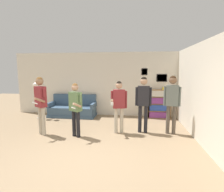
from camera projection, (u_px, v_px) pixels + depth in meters
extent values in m
plane|color=#937A5B|center=(78.00, 161.00, 3.78)|extent=(20.00, 20.00, 0.00)
cube|color=silver|center=(107.00, 84.00, 7.53)|extent=(8.24, 0.06, 2.70)
cube|color=black|center=(162.00, 78.00, 7.16)|extent=(0.41, 0.02, 0.31)
cube|color=beige|center=(162.00, 78.00, 7.15)|extent=(0.37, 0.01, 0.26)
cube|color=black|center=(144.00, 72.00, 7.21)|extent=(0.24, 0.02, 0.27)
cube|color=beige|center=(144.00, 72.00, 7.20)|extent=(0.19, 0.01, 0.23)
cube|color=silver|center=(195.00, 91.00, 5.16)|extent=(0.06, 6.39, 2.70)
cube|color=#3D5670|center=(73.00, 115.00, 7.44)|extent=(1.97, 0.80, 0.10)
cube|color=#3D5670|center=(72.00, 110.00, 7.41)|extent=(1.91, 0.74, 0.32)
cube|color=#3D5670|center=(75.00, 100.00, 7.67)|extent=(1.91, 0.14, 0.49)
cube|color=#3D5670|center=(51.00, 104.00, 7.49)|extent=(0.12, 0.74, 0.18)
cube|color=#3D5670|center=(94.00, 105.00, 7.25)|extent=(0.12, 0.74, 0.18)
cube|color=olive|center=(148.00, 104.00, 7.20)|extent=(0.02, 0.30, 1.17)
cube|color=olive|center=(170.00, 104.00, 7.09)|extent=(0.02, 0.30, 1.17)
cube|color=olive|center=(158.00, 103.00, 7.29)|extent=(0.93, 0.01, 1.17)
cube|color=olive|center=(158.00, 117.00, 7.23)|extent=(0.88, 0.30, 0.02)
cube|color=olive|center=(159.00, 90.00, 7.06)|extent=(0.88, 0.30, 0.02)
cube|color=olive|center=(159.00, 111.00, 7.19)|extent=(0.88, 0.30, 0.02)
cube|color=olive|center=(159.00, 104.00, 7.15)|extent=(0.88, 0.30, 0.02)
cube|color=olive|center=(159.00, 97.00, 7.10)|extent=(0.88, 0.30, 0.02)
cube|color=#7F3889|center=(158.00, 114.00, 7.20)|extent=(0.76, 0.26, 0.24)
cube|color=#2847A3|center=(159.00, 107.00, 7.16)|extent=(0.76, 0.26, 0.24)
cube|color=#7F3889|center=(159.00, 100.00, 7.12)|extent=(0.76, 0.26, 0.24)
cube|color=beige|center=(159.00, 93.00, 7.07)|extent=(0.76, 0.26, 0.24)
cylinder|color=#ADA89E|center=(41.00, 118.00, 7.16)|extent=(0.28, 0.28, 0.03)
cylinder|color=#ADA89E|center=(40.00, 100.00, 7.05)|extent=(0.03, 0.03, 1.49)
cylinder|color=#ADA89E|center=(40.00, 82.00, 6.94)|extent=(0.02, 0.16, 0.02)
sphere|color=white|center=(42.00, 83.00, 6.94)|extent=(0.21, 0.21, 0.21)
cylinder|color=#ADA89E|center=(37.00, 84.00, 6.97)|extent=(0.02, 0.16, 0.02)
sphere|color=white|center=(36.00, 85.00, 6.99)|extent=(0.21, 0.21, 0.21)
cylinder|color=#B7AD99|center=(40.00, 120.00, 5.33)|extent=(0.11, 0.11, 0.86)
cylinder|color=#B7AD99|center=(43.00, 121.00, 5.22)|extent=(0.11, 0.11, 0.86)
cube|color=maroon|center=(40.00, 97.00, 5.17)|extent=(0.41, 0.36, 0.61)
sphere|color=#997051|center=(40.00, 81.00, 5.10)|extent=(0.22, 0.22, 0.22)
sphere|color=brown|center=(39.00, 80.00, 5.10)|extent=(0.19, 0.19, 0.19)
cylinder|color=maroon|center=(44.00, 93.00, 5.02)|extent=(0.07, 0.07, 0.26)
cylinder|color=#997051|center=(40.00, 100.00, 4.93)|extent=(0.22, 0.30, 0.19)
cylinder|color=white|center=(35.00, 103.00, 4.83)|extent=(0.10, 0.14, 0.09)
cylinder|color=maroon|center=(37.00, 97.00, 5.31)|extent=(0.07, 0.07, 0.58)
cylinder|color=black|center=(74.00, 123.00, 5.17)|extent=(0.11, 0.11, 0.78)
cylinder|color=black|center=(78.00, 124.00, 5.07)|extent=(0.11, 0.11, 0.78)
cube|color=#5B7A4C|center=(75.00, 102.00, 5.02)|extent=(0.41, 0.35, 0.55)
sphere|color=tan|center=(75.00, 87.00, 4.97)|extent=(0.20, 0.20, 0.20)
sphere|color=brown|center=(75.00, 86.00, 4.96)|extent=(0.17, 0.17, 0.17)
cylinder|color=#5B7A4C|center=(80.00, 98.00, 4.88)|extent=(0.07, 0.07, 0.23)
cylinder|color=tan|center=(77.00, 105.00, 4.80)|extent=(0.19, 0.28, 0.18)
cylinder|color=white|center=(74.00, 108.00, 4.71)|extent=(0.10, 0.14, 0.09)
cylinder|color=#5B7A4C|center=(70.00, 102.00, 5.16)|extent=(0.07, 0.07, 0.52)
cylinder|color=#B7AD99|center=(116.00, 120.00, 5.42)|extent=(0.11, 0.11, 0.80)
cylinder|color=#B7AD99|center=(122.00, 120.00, 5.43)|extent=(0.11, 0.11, 0.80)
cube|color=maroon|center=(119.00, 99.00, 5.33)|extent=(0.39, 0.25, 0.56)
sphere|color=tan|center=(119.00, 85.00, 5.27)|extent=(0.21, 0.21, 0.21)
sphere|color=black|center=(119.00, 84.00, 5.26)|extent=(0.18, 0.18, 0.18)
cylinder|color=maroon|center=(126.00, 100.00, 5.34)|extent=(0.07, 0.07, 0.53)
cylinder|color=maroon|center=(112.00, 95.00, 5.31)|extent=(0.07, 0.07, 0.24)
cylinder|color=tan|center=(112.00, 102.00, 5.20)|extent=(0.11, 0.30, 0.18)
cylinder|color=white|center=(112.00, 104.00, 5.08)|extent=(0.08, 0.08, 0.10)
cylinder|color=black|center=(140.00, 119.00, 5.48)|extent=(0.11, 0.11, 0.86)
cylinder|color=black|center=(146.00, 119.00, 5.45)|extent=(0.11, 0.11, 0.86)
cube|color=#232328|center=(143.00, 96.00, 5.36)|extent=(0.37, 0.22, 0.61)
sphere|color=tan|center=(144.00, 81.00, 5.29)|extent=(0.22, 0.22, 0.22)
sphere|color=black|center=(144.00, 80.00, 5.29)|extent=(0.19, 0.19, 0.19)
cylinder|color=#232328|center=(151.00, 97.00, 5.32)|extent=(0.07, 0.07, 0.57)
cylinder|color=#232328|center=(136.00, 96.00, 5.40)|extent=(0.07, 0.07, 0.57)
cylinder|color=brown|center=(168.00, 120.00, 5.38)|extent=(0.11, 0.11, 0.88)
cylinder|color=brown|center=(174.00, 120.00, 5.32)|extent=(0.11, 0.11, 0.88)
cube|color=slate|center=(172.00, 96.00, 5.24)|extent=(0.39, 0.26, 0.62)
sphere|color=brown|center=(173.00, 80.00, 5.18)|extent=(0.23, 0.23, 0.23)
sphere|color=#382314|center=(173.00, 79.00, 5.17)|extent=(0.19, 0.19, 0.19)
cylinder|color=slate|center=(180.00, 97.00, 5.18)|extent=(0.07, 0.07, 0.59)
cylinder|color=slate|center=(165.00, 96.00, 5.31)|extent=(0.07, 0.07, 0.59)
cylinder|color=yellow|center=(163.00, 88.00, 7.04)|extent=(0.07, 0.07, 0.11)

